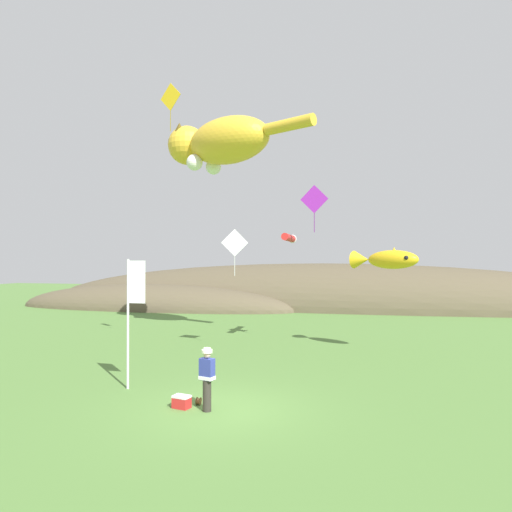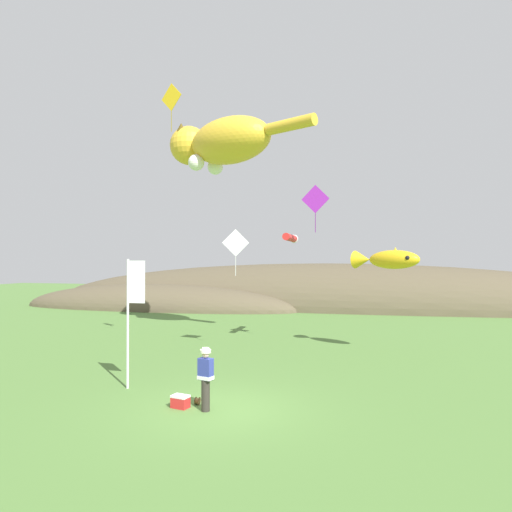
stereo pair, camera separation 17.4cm
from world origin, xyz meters
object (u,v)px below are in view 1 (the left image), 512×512
(kite_diamond_gold, at_px, (171,97))
(kite_spool, at_px, (199,401))
(kite_diamond_violet, at_px, (314,199))
(kite_giant_cat, at_px, (219,143))
(kite_fish_windsock, at_px, (385,259))
(kite_diamond_white, at_px, (235,243))
(festival_banner_pole, at_px, (132,304))
(kite_tube_streamer, at_px, (289,238))
(picnic_cooler, at_px, (182,402))
(festival_attendant, at_px, (207,377))

(kite_diamond_gold, bearing_deg, kite_spool, -58.57)
(kite_diamond_violet, bearing_deg, kite_spool, -105.03)
(kite_spool, xyz_separation_m, kite_giant_cat, (-3.24, 11.52, 10.68))
(kite_fish_windsock, bearing_deg, kite_diamond_white, -169.14)
(kite_diamond_gold, bearing_deg, festival_banner_pole, -79.88)
(kite_giant_cat, xyz_separation_m, kite_tube_streamer, (4.16, -1.21, -5.40))
(kite_fish_windsock, bearing_deg, kite_spool, -122.44)
(kite_diamond_white, bearing_deg, festival_banner_pole, -103.79)
(kite_spool, distance_m, picnic_cooler, 0.54)
(kite_fish_windsock, distance_m, kite_tube_streamer, 5.04)
(kite_tube_streamer, relative_size, kite_diamond_gold, 1.18)
(kite_giant_cat, bearing_deg, kite_fish_windsock, -17.25)
(kite_tube_streamer, bearing_deg, kite_fish_windsock, -18.16)
(kite_spool, height_order, kite_fish_windsock, kite_fish_windsock)
(kite_diamond_white, bearing_deg, kite_spool, -81.44)
(festival_banner_pole, relative_size, kite_diamond_white, 1.99)
(kite_tube_streamer, bearing_deg, kite_spool, -95.05)
(kite_spool, relative_size, festival_banner_pole, 0.05)
(picnic_cooler, distance_m, kite_tube_streamer, 11.97)
(kite_tube_streamer, relative_size, kite_diamond_white, 1.17)
(kite_spool, bearing_deg, kite_diamond_white, 98.56)
(picnic_cooler, height_order, kite_diamond_gold, kite_diamond_gold)
(festival_attendant, xyz_separation_m, kite_diamond_gold, (-4.02, 6.35, 10.44))
(kite_spool, xyz_separation_m, festival_banner_pole, (-2.72, 1.01, 2.69))
(festival_banner_pole, bearing_deg, kite_spool, -20.39)
(festival_attendant, distance_m, kite_spool, 1.06)
(kite_spool, height_order, kite_diamond_white, kite_diamond_white)
(picnic_cooler, xyz_separation_m, kite_diamond_gold, (-3.22, 6.26, 11.22))
(festival_attendant, bearing_deg, festival_banner_pole, 154.74)
(festival_attendant, bearing_deg, kite_spool, 132.22)
(festival_banner_pole, xyz_separation_m, kite_fish_windsock, (8.30, 7.77, 1.48))
(kite_spool, height_order, kite_diamond_violet, kite_diamond_violet)
(kite_diamond_violet, bearing_deg, kite_tube_streamer, 134.62)
(festival_attendant, relative_size, picnic_cooler, 3.24)
(picnic_cooler, distance_m, festival_banner_pole, 3.79)
(kite_spool, bearing_deg, kite_fish_windsock, 57.56)
(kite_spool, bearing_deg, kite_diamond_gold, 121.43)
(kite_tube_streamer, xyz_separation_m, kite_diamond_violet, (1.46, -1.48, 1.71))
(kite_fish_windsock, bearing_deg, kite_giant_cat, 162.75)
(festival_banner_pole, relative_size, kite_diamond_gold, 2.00)
(festival_attendant, height_order, kite_giant_cat, kite_giant_cat)
(kite_spool, relative_size, kite_diamond_violet, 0.10)
(kite_spool, distance_m, festival_banner_pole, 3.96)
(kite_tube_streamer, relative_size, kite_diamond_violet, 1.12)
(kite_diamond_violet, bearing_deg, kite_giant_cat, 154.41)
(kite_fish_windsock, relative_size, kite_diamond_white, 1.49)
(festival_banner_pole, distance_m, kite_diamond_gold, 9.91)
(kite_giant_cat, bearing_deg, kite_spool, -74.28)
(kite_spool, distance_m, kite_fish_windsock, 11.21)
(picnic_cooler, bearing_deg, kite_tube_streamer, 83.17)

